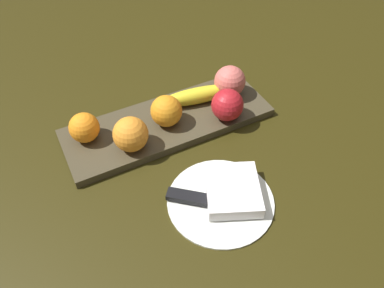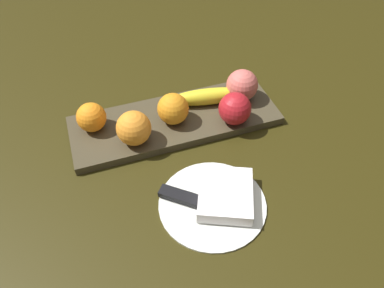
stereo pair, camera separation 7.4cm
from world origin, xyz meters
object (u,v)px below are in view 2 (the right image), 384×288
(orange_near_banana, at_px, (173,109))
(knife, at_px, (190,200))
(fruit_tray, at_px, (175,120))
(dinner_plate, at_px, (212,203))
(apple, at_px, (235,109))
(banana, at_px, (208,97))
(orange_near_apple, at_px, (134,128))
(orange_center, at_px, (91,117))
(peach, at_px, (242,85))
(folded_napkin, at_px, (225,194))

(orange_near_banana, bearing_deg, knife, -98.78)
(fruit_tray, height_order, dinner_plate, fruit_tray)
(apple, xyz_separation_m, banana, (-0.03, 0.08, -0.02))
(dinner_plate, height_order, knife, knife)
(orange_near_apple, bearing_deg, knife, -70.79)
(orange_near_banana, distance_m, orange_center, 0.17)
(orange_near_banana, xyz_separation_m, knife, (-0.03, -0.21, -0.04))
(fruit_tray, bearing_deg, orange_near_apple, -157.39)
(peach, relative_size, dinner_plate, 0.36)
(dinner_plate, height_order, folded_napkin, folded_napkin)
(fruit_tray, xyz_separation_m, orange_near_banana, (-0.01, -0.01, 0.04))
(orange_near_banana, distance_m, dinner_plate, 0.23)
(fruit_tray, xyz_separation_m, folded_napkin, (0.03, -0.23, 0.01))
(dinner_plate, xyz_separation_m, knife, (-0.04, 0.02, 0.01))
(peach, bearing_deg, orange_center, 178.47)
(fruit_tray, distance_m, banana, 0.09)
(apple, height_order, peach, peach)
(fruit_tray, relative_size, orange_near_banana, 6.75)
(banana, distance_m, orange_center, 0.26)
(apple, height_order, orange_near_apple, orange_near_apple)
(folded_napkin, bearing_deg, orange_center, 127.98)
(fruit_tray, xyz_separation_m, banana, (0.09, 0.02, 0.03))
(orange_near_apple, distance_m, peach, 0.27)
(orange_near_apple, xyz_separation_m, orange_near_banana, (0.09, 0.03, -0.00))
(apple, bearing_deg, knife, -133.66)
(apple, distance_m, orange_near_banana, 0.13)
(dinner_plate, distance_m, folded_napkin, 0.03)
(fruit_tray, distance_m, knife, 0.22)
(orange_center, bearing_deg, banana, -0.39)
(orange_near_apple, xyz_separation_m, knife, (0.06, -0.18, -0.04))
(orange_near_apple, relative_size, dinner_plate, 0.36)
(orange_center, bearing_deg, apple, -14.68)
(knife, bearing_deg, dinner_plate, 17.81)
(orange_center, height_order, knife, orange_center)
(fruit_tray, height_order, orange_center, orange_center)
(apple, xyz_separation_m, orange_near_banana, (-0.13, 0.04, -0.00))
(orange_near_apple, bearing_deg, banana, 19.09)
(orange_near_banana, relative_size, orange_center, 1.09)
(banana, bearing_deg, orange_near_apple, 28.50)
(dinner_plate, bearing_deg, orange_center, 124.34)
(apple, height_order, folded_napkin, apple)
(orange_near_banana, relative_size, knife, 0.45)
(banana, xyz_separation_m, peach, (0.08, -0.01, 0.02))
(orange_near_apple, xyz_separation_m, orange_center, (-0.08, 0.07, -0.00))
(dinner_plate, bearing_deg, folded_napkin, 0.00)
(fruit_tray, bearing_deg, peach, 5.38)
(apple, bearing_deg, fruit_tray, 156.25)
(apple, height_order, orange_center, apple)
(apple, xyz_separation_m, orange_near_apple, (-0.22, 0.01, 0.00))
(orange_near_banana, bearing_deg, banana, 18.74)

